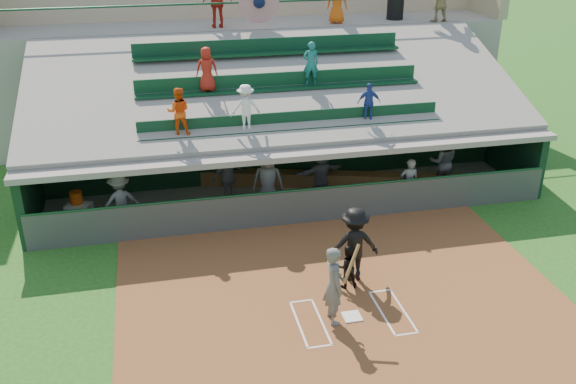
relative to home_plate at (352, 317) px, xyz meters
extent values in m
plane|color=#215517|center=(0.00, 0.00, -0.04)|extent=(100.00, 100.00, 0.00)
cube|color=brown|center=(0.00, 0.50, -0.03)|extent=(11.00, 9.00, 0.02)
cube|color=white|center=(0.00, 0.00, 0.00)|extent=(0.43, 0.43, 0.03)
cube|color=white|center=(-0.75, 0.00, -0.01)|extent=(0.05, 1.80, 0.01)
cube|color=white|center=(0.75, 0.00, -0.01)|extent=(0.05, 1.80, 0.01)
cube|color=white|center=(-1.30, 0.00, -0.01)|extent=(0.05, 1.80, 0.01)
cube|color=silver|center=(1.30, 0.00, -0.01)|extent=(0.05, 1.80, 0.01)
cube|color=white|center=(-1.02, 0.90, -0.01)|extent=(0.60, 0.05, 0.01)
cube|color=white|center=(1.02, 0.90, -0.01)|extent=(0.60, 0.05, 0.01)
cube|color=white|center=(-1.02, -0.90, -0.01)|extent=(0.60, 0.05, 0.01)
cube|color=silver|center=(1.02, -0.90, -0.01)|extent=(0.60, 0.05, 0.01)
cube|color=gray|center=(0.00, 6.75, -0.02)|extent=(16.00, 3.50, 0.04)
cube|color=gray|center=(0.00, 13.50, 2.26)|extent=(20.00, 3.00, 4.60)
cube|color=#484D48|center=(0.00, 5.00, 0.52)|extent=(16.00, 0.06, 1.10)
cylinder|color=#164523|center=(0.00, 5.00, 1.09)|extent=(16.00, 0.08, 0.08)
cube|color=black|center=(0.00, 8.50, 1.07)|extent=(16.00, 0.25, 2.20)
cube|color=black|center=(-8.00, 6.75, 1.07)|extent=(0.25, 3.50, 2.20)
cube|color=black|center=(8.00, 6.75, 1.07)|extent=(0.25, 3.50, 2.20)
cube|color=gray|center=(0.00, 6.75, 2.17)|extent=(16.40, 3.90, 0.18)
cube|color=gray|center=(0.00, 10.25, 1.12)|extent=(16.40, 3.50, 2.30)
cube|color=gray|center=(0.00, 11.90, 2.26)|extent=(16.40, 0.30, 4.60)
cube|color=gray|center=(0.00, 8.60, 3.42)|extent=(16.40, 6.51, 2.37)
cube|color=#0B3319|center=(0.00, 6.20, 2.62)|extent=(9.40, 0.42, 0.08)
cube|color=#0B331D|center=(0.00, 6.40, 2.88)|extent=(9.40, 0.06, 0.45)
cube|color=#0C381F|center=(0.00, 8.10, 3.37)|extent=(9.40, 0.42, 0.08)
cube|color=#0D3C21|center=(0.00, 8.30, 3.62)|extent=(9.40, 0.06, 0.45)
cube|color=#0D391D|center=(0.00, 10.00, 4.12)|extent=(9.40, 0.42, 0.08)
cube|color=#0C3621|center=(0.00, 10.20, 4.38)|extent=(9.40, 0.06, 0.45)
imported|color=#E44D0D|center=(-3.44, 6.30, 3.37)|extent=(0.75, 0.61, 1.42)
imported|color=white|center=(-1.46, 6.30, 3.35)|extent=(0.92, 0.56, 1.40)
imported|color=#243E92|center=(2.42, 6.30, 3.27)|extent=(0.76, 0.41, 1.22)
imported|color=#A11E12|center=(-2.38, 8.20, 4.11)|extent=(0.69, 0.45, 1.40)
imported|color=#186C67|center=(1.02, 8.20, 4.12)|extent=(0.55, 0.38, 1.42)
cylinder|color=#143F25|center=(0.00, 12.00, 5.56)|extent=(20.00, 0.07, 0.07)
cylinder|color=#AF1920|center=(0.00, 11.98, 5.56)|extent=(1.50, 0.06, 1.50)
sphere|color=#0D1535|center=(0.00, 11.95, 5.56)|extent=(0.44, 0.44, 0.44)
imported|color=#52534F|center=(-0.48, -0.01, 0.96)|extent=(0.49, 0.72, 1.94)
cylinder|color=olive|center=(-0.13, -0.16, 1.57)|extent=(0.56, 0.54, 0.75)
sphere|color=olive|center=(-0.35, -0.01, 1.22)|extent=(0.10, 0.10, 0.10)
imported|color=black|center=(0.26, 1.32, 0.57)|extent=(0.59, 0.47, 1.17)
imported|color=black|center=(0.54, 1.67, 0.99)|extent=(1.35, 0.85, 2.01)
cube|color=olive|center=(-0.15, 7.88, 0.25)|extent=(16.13, 5.06, 0.50)
cube|color=silver|center=(-6.63, 6.44, 0.31)|extent=(0.86, 0.76, 0.62)
cylinder|color=#D14A0C|center=(-6.68, 6.52, 0.81)|extent=(0.37, 0.37, 0.37)
imported|color=#5C5F59|center=(-5.35, 5.79, 0.89)|extent=(1.27, 0.91, 1.77)
imported|color=#555752|center=(-2.01, 6.78, 0.95)|extent=(1.20, 0.84, 1.88)
imported|color=#5B5E58|center=(-0.85, 6.09, 0.99)|extent=(1.09, 0.84, 1.97)
imported|color=#4F524E|center=(0.97, 6.50, 0.90)|extent=(1.73, 0.89, 1.78)
imported|color=#5E615B|center=(3.55, 5.34, 0.83)|extent=(0.64, 0.45, 1.64)
imported|color=#595B56|center=(5.22, 6.45, 0.96)|extent=(1.10, 0.96, 1.92)
cylinder|color=black|center=(5.76, 13.04, 5.07)|extent=(0.67, 0.67, 1.01)
imported|color=red|center=(-1.45, 12.72, 5.51)|extent=(1.14, 0.53, 1.90)
imported|color=#E7570D|center=(3.19, 12.66, 5.37)|extent=(0.93, 0.79, 1.62)
camera|label=1|loc=(-4.20, -11.96, 9.04)|focal=40.00mm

